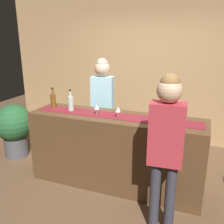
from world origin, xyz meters
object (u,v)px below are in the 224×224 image
wine_glass_near_customer (97,107)px  wine_glass_far_end (118,110)px  wine_bottle_amber (53,100)px  wine_glass_mid_counter (155,115)px  customer_sipping (166,140)px  bartender (103,100)px  wine_bottle_clear (71,103)px  potted_plant_tall (14,127)px

wine_glass_near_customer → wine_glass_far_end: size_ratio=1.00×
wine_bottle_amber → wine_glass_mid_counter: wine_bottle_amber is taller
wine_glass_near_customer → wine_glass_far_end: 0.31m
customer_sipping → bartender: bearing=130.1°
wine_bottle_clear → wine_bottle_amber: (-0.31, 0.03, 0.00)m
potted_plant_tall → bartender: bearing=14.0°
wine_bottle_clear → wine_glass_near_customer: wine_bottle_clear is taller
bartender → potted_plant_tall: 1.62m
wine_glass_mid_counter → bartender: bearing=145.0°
wine_bottle_clear → potted_plant_tall: 1.40m
wine_glass_near_customer → wine_glass_mid_counter: size_ratio=1.00×
bartender → potted_plant_tall: (-1.49, -0.37, -0.52)m
wine_glass_far_end → bartender: 0.80m
wine_bottle_amber → potted_plant_tall: 1.13m
wine_bottle_clear → customer_sipping: size_ratio=0.18×
wine_bottle_amber → potted_plant_tall: size_ratio=0.33×
wine_glass_near_customer → potted_plant_tall: bearing=171.7°
wine_bottle_clear → wine_glass_near_customer: (0.41, -0.04, -0.01)m
wine_bottle_amber → wine_glass_far_end: wine_bottle_amber is taller
wine_glass_near_customer → bartender: size_ratio=0.08×
wine_bottle_amber → wine_glass_mid_counter: 1.52m
wine_bottle_clear → wine_glass_far_end: size_ratio=2.10×
bartender → wine_bottle_amber: bearing=37.1°
wine_glass_mid_counter → potted_plant_tall: wine_glass_mid_counter is taller
wine_bottle_clear → wine_glass_mid_counter: bearing=-4.8°
wine_bottle_clear → wine_glass_far_end: 0.72m
wine_glass_far_end → potted_plant_tall: wine_glass_far_end is taller
wine_bottle_clear → wine_bottle_amber: same height
wine_bottle_amber → wine_glass_mid_counter: size_ratio=2.10×
bartender → wine_glass_mid_counter: bearing=137.6°
wine_bottle_amber → bartender: size_ratio=0.18×
wine_bottle_clear → customer_sipping: customer_sipping is taller
bartender → customer_sipping: bearing=126.7°
potted_plant_tall → wine_glass_near_customer: bearing=-8.3°
wine_glass_near_customer → bartender: 0.64m
wine_glass_near_customer → potted_plant_tall: 1.78m
wine_bottle_clear → wine_glass_far_end: bearing=-4.6°
wine_bottle_clear → wine_glass_near_customer: size_ratio=2.10×
wine_glass_mid_counter → customer_sipping: bearing=-67.9°
wine_glass_far_end → wine_glass_near_customer: bearing=176.6°
wine_glass_mid_counter → bartender: (-0.96, 0.68, -0.06)m
wine_bottle_amber → customer_sipping: bearing=-21.5°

